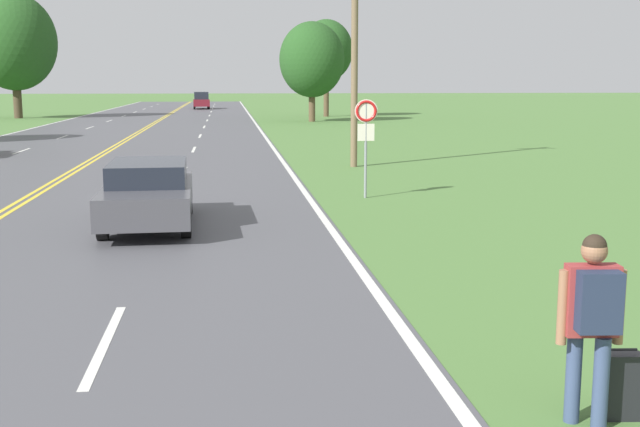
% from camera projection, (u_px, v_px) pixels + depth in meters
% --- Properties ---
extents(hitchhiker_person, '(0.59, 0.44, 1.74)m').
position_uv_depth(hitchhiker_person, '(593.00, 311.00, 6.94)').
color(hitchhiker_person, '#38476B').
rests_on(hitchhiker_person, ground).
extents(suitcase, '(0.38, 0.21, 0.66)m').
position_uv_depth(suitcase, '(621.00, 386.00, 7.25)').
color(suitcase, black).
rests_on(suitcase, ground).
extents(traffic_sign, '(0.60, 0.10, 2.57)m').
position_uv_depth(traffic_sign, '(366.00, 124.00, 20.74)').
color(traffic_sign, gray).
rests_on(traffic_sign, ground).
extents(utility_pole_midground, '(1.80, 0.24, 9.24)m').
position_uv_depth(utility_pole_midground, '(355.00, 31.00, 27.96)').
color(utility_pole_midground, brown).
rests_on(utility_pole_midground, ground).
extents(tree_behind_sign, '(4.55, 4.55, 8.25)m').
position_uv_depth(tree_behind_sign, '(326.00, 51.00, 68.56)').
color(tree_behind_sign, brown).
rests_on(tree_behind_sign, ground).
extents(tree_mid_treeline, '(6.83, 6.83, 10.11)m').
position_uv_depth(tree_mid_treeline, '(14.00, 42.00, 65.24)').
color(tree_mid_treeline, '#473828').
rests_on(tree_mid_treeline, ground).
extents(tree_right_cluster, '(4.89, 4.89, 7.44)m').
position_uv_depth(tree_right_cluster, '(312.00, 60.00, 60.05)').
color(tree_right_cluster, brown).
rests_on(tree_right_cluster, ground).
extents(car_dark_grey_sedan_approaching, '(1.94, 4.75, 1.35)m').
position_uv_depth(car_dark_grey_sedan_approaching, '(148.00, 192.00, 16.92)').
color(car_dark_grey_sedan_approaching, black).
rests_on(car_dark_grey_sedan_approaching, ground).
extents(car_maroon_suv_mid_far, '(1.94, 4.79, 1.86)m').
position_uv_depth(car_maroon_suv_mid_far, '(201.00, 100.00, 87.86)').
color(car_maroon_suv_mid_far, black).
rests_on(car_maroon_suv_mid_far, ground).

